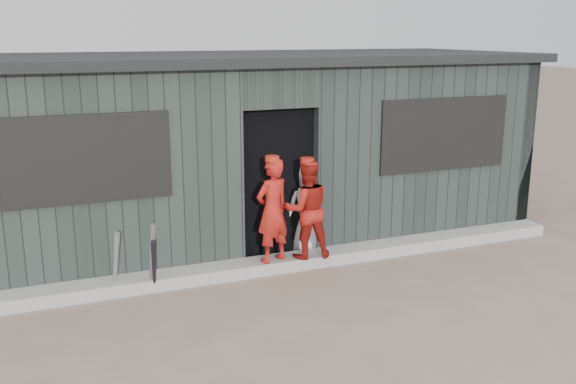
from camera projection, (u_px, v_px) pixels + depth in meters
name	position (u px, v px, depth m)	size (l,w,h in m)	color
ground	(354.00, 327.00, 6.52)	(80.00, 80.00, 0.00)	#745E50
curb	(287.00, 262.00, 8.14)	(8.00, 0.36, 0.15)	gray
bat_left	(116.00, 263.00, 7.21)	(0.07, 0.07, 0.81)	#97979F
bat_mid	(152.00, 258.00, 7.28)	(0.07, 0.07, 0.86)	gray
bat_right	(154.00, 267.00, 7.22)	(0.07, 0.07, 0.72)	black
player_red_left	(272.00, 210.00, 7.82)	(0.48, 0.31, 1.30)	#AD1B15
player_red_right	(307.00, 209.00, 7.97)	(0.61, 0.47, 1.25)	maroon
player_grey_back	(307.00, 208.00, 8.50)	(0.63, 0.41, 1.30)	silver
dugout	(244.00, 147.00, 9.36)	(8.30, 3.30, 2.62)	black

